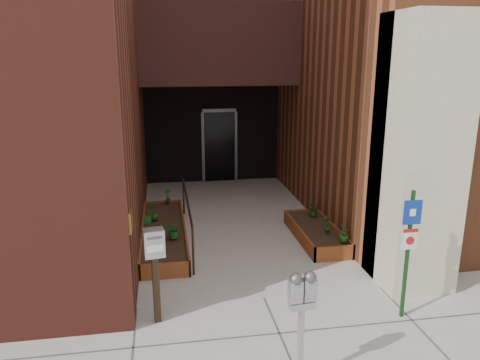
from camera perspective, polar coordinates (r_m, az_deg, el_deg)
name	(u,v)px	position (r m, az deg, el deg)	size (l,w,h in m)	color
ground	(264,298)	(7.73, 2.93, -14.15)	(80.00, 80.00, 0.00)	#9E9991
architecture	(205,8)	(13.58, -4.23, 20.22)	(20.00, 14.60, 10.00)	maroon
planter_left	(164,234)	(9.96, -9.26, -6.51)	(0.90, 3.60, 0.30)	brown
planter_right	(316,233)	(9.99, 9.25, -6.44)	(0.80, 2.20, 0.30)	brown
handrail	(187,206)	(9.72, -6.46, -3.12)	(0.04, 3.34, 0.90)	black
parking_meter	(302,299)	(5.47, 7.60, -14.15)	(0.33, 0.16, 1.44)	#A5A5A7
sign_post	(409,241)	(7.11, 19.92, -7.06)	(0.27, 0.07, 1.95)	#153B15
payment_dropbox	(155,256)	(6.76, -10.36, -9.11)	(0.31, 0.25, 1.43)	black
shrub_left_a	(174,229)	(9.23, -8.09, -5.91)	(0.33, 0.33, 0.37)	#1A5B1F
shrub_left_b	(148,226)	(9.47, -11.15, -5.47)	(0.21, 0.21, 0.38)	#18561A
shrub_left_c	(154,212)	(10.28, -10.44, -3.90)	(0.19, 0.19, 0.33)	#235016
shrub_left_d	(168,196)	(11.35, -8.79, -1.89)	(0.19, 0.19, 0.37)	#265E1A
shrub_right_a	(344,233)	(9.19, 12.58, -6.38)	(0.18, 0.18, 0.32)	#255E1B
shrub_right_b	(328,224)	(9.58, 10.67, -5.29)	(0.18, 0.18, 0.35)	#195317
shrub_right_c	(313,209)	(10.50, 8.94, -3.48)	(0.28, 0.28, 0.31)	#1B5117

